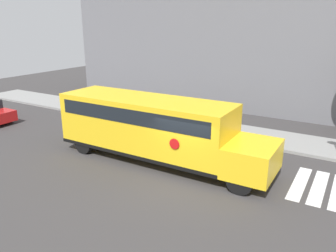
# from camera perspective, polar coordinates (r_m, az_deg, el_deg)

# --- Properties ---
(ground_plane) EXTENTS (60.00, 60.00, 0.00)m
(ground_plane) POSITION_cam_1_polar(r_m,az_deg,el_deg) (13.64, 2.92, -9.12)
(ground_plane) COLOR #3A3838
(sidewalk_strip) EXTENTS (44.00, 3.00, 0.15)m
(sidewalk_strip) POSITION_cam_1_polar(r_m,az_deg,el_deg) (19.19, 12.04, -1.21)
(sidewalk_strip) COLOR gray
(sidewalk_strip) RESTS_ON ground
(building_backdrop) EXTENTS (32.00, 4.00, 10.74)m
(building_backdrop) POSITION_cam_1_polar(r_m,az_deg,el_deg) (24.49, 18.02, 14.98)
(building_backdrop) COLOR slate
(building_backdrop) RESTS_ON ground
(school_bus) EXTENTS (10.09, 2.57, 2.88)m
(school_bus) POSITION_cam_1_polar(r_m,az_deg,el_deg) (14.88, -2.69, 0.08)
(school_bus) COLOR yellow
(school_bus) RESTS_ON ground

